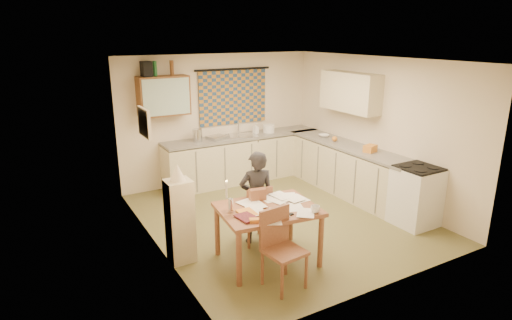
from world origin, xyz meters
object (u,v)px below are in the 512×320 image
counter_back (244,158)px  chair_far (254,224)px  dining_table (268,234)px  counter_right (348,170)px  shelf_stand (180,221)px  person (257,198)px  stove (416,196)px

counter_back → chair_far: 2.72m
chair_far → dining_table: bearing=80.1°
counter_right → shelf_stand: 3.64m
chair_far → person: (0.02, -0.02, 0.41)m
counter_right → dining_table: (-2.57, -1.38, -0.07)m
person → stove: bearing=178.5°
counter_right → chair_far: (-2.45, -0.83, -0.18)m
counter_right → chair_far: counter_right is taller
dining_table → person: person is taller
dining_table → shelf_stand: (-0.97, 0.56, 0.18)m
chair_far → counter_right: bearing=-159.3°
shelf_stand → chair_far: bearing=-0.7°
person → dining_table: bearing=89.9°
chair_far → person: person is taller
counter_right → dining_table: bearing=-151.7°
counter_back → dining_table: (-1.27, -3.00, -0.07)m
counter_right → stove: 1.55m
counter_back → counter_right: same height
counter_back → counter_right: bearing=-51.3°
stove → shelf_stand: size_ratio=0.84×
counter_right → shelf_stand: bearing=-167.0°
stove → chair_far: size_ratio=1.09×
counter_back → stove: stove is taller
dining_table → shelf_stand: size_ratio=1.19×
counter_back → counter_right: 2.08m
counter_right → stove: stove is taller
chair_far → stove: bearing=165.7°
dining_table → person: 0.62m
stove → counter_right: bearing=90.0°
shelf_stand → stove: bearing=-11.6°
stove → person: bearing=164.0°
dining_table → shelf_stand: shelf_stand is taller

